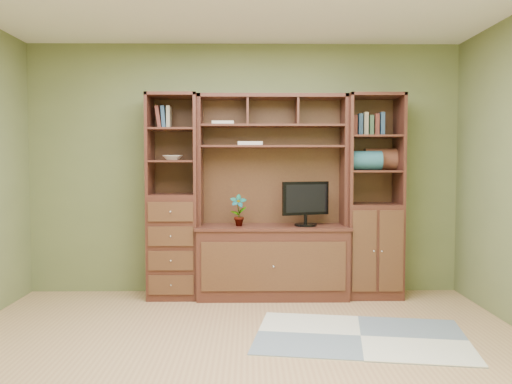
{
  "coord_description": "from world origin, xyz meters",
  "views": [
    {
      "loc": [
        0.05,
        -3.7,
        1.37
      ],
      "look_at": [
        0.11,
        1.2,
        1.1
      ],
      "focal_mm": 38.0,
      "sensor_mm": 36.0,
      "label": 1
    }
  ],
  "objects_px": {
    "center_hutch": "(273,196)",
    "left_tower": "(174,196)",
    "right_tower": "(373,196)",
    "monitor": "(306,195)"
  },
  "relations": [
    {
      "from": "center_hutch",
      "to": "left_tower",
      "type": "bearing_deg",
      "value": 177.71
    },
    {
      "from": "right_tower",
      "to": "left_tower",
      "type": "bearing_deg",
      "value": 180.0
    },
    {
      "from": "right_tower",
      "to": "monitor",
      "type": "distance_m",
      "value": 0.7
    },
    {
      "from": "center_hutch",
      "to": "left_tower",
      "type": "relative_size",
      "value": 1.0
    },
    {
      "from": "center_hutch",
      "to": "monitor",
      "type": "height_order",
      "value": "center_hutch"
    },
    {
      "from": "left_tower",
      "to": "monitor",
      "type": "height_order",
      "value": "left_tower"
    },
    {
      "from": "center_hutch",
      "to": "left_tower",
      "type": "distance_m",
      "value": 1.0
    },
    {
      "from": "left_tower",
      "to": "right_tower",
      "type": "relative_size",
      "value": 1.0
    },
    {
      "from": "left_tower",
      "to": "right_tower",
      "type": "distance_m",
      "value": 2.02
    },
    {
      "from": "left_tower",
      "to": "right_tower",
      "type": "xyz_separation_m",
      "value": [
        2.02,
        0.0,
        0.0
      ]
    }
  ]
}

